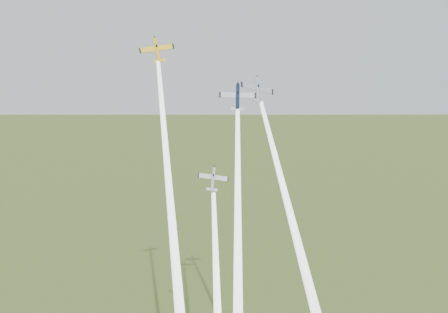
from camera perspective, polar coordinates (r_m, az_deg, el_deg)
plane_yellow at (r=133.53m, az=-6.80°, el=10.69°), size 10.03×7.24×8.48m
smoke_trail_yellow at (r=116.32m, az=-5.34°, el=-6.20°), size 13.39×42.44×63.58m
plane_navy at (r=126.16m, az=1.40°, el=6.06°), size 8.40×5.92×7.81m
smoke_trail_navy at (r=113.58m, az=1.43°, el=-9.55°), size 3.49×37.02×54.07m
plane_silver_right at (r=132.30m, az=3.46°, el=6.76°), size 8.64×9.43×9.70m
smoke_trail_silver_right at (r=121.65m, az=6.96°, el=-6.62°), size 16.38×32.06×49.86m
plane_silver_low at (r=120.26m, az=-1.12°, el=-2.30°), size 7.21×5.39×7.10m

